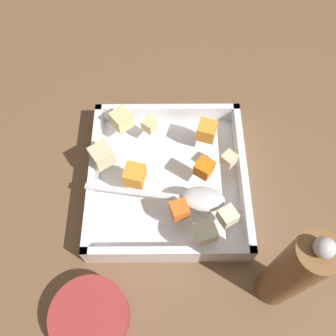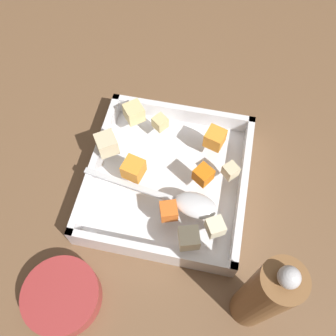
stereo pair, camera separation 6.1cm
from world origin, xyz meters
name	(u,v)px [view 1 (the left image)]	position (x,y,z in m)	size (l,w,h in m)	color
ground_plane	(177,176)	(0.00, 0.00, 0.00)	(4.00, 4.00, 0.00)	brown
baking_dish	(168,180)	(0.02, -0.02, 0.02)	(0.29, 0.27, 0.05)	silver
carrot_chunk_corner_ne	(177,210)	(0.09, 0.00, 0.07)	(0.03, 0.03, 0.03)	orange
carrot_chunk_center	(135,175)	(0.03, -0.07, 0.07)	(0.03, 0.03, 0.03)	orange
carrot_chunk_back_center	(204,168)	(0.02, 0.04, 0.07)	(0.03, 0.03, 0.03)	orange
carrot_chunk_corner_sw	(207,131)	(-0.06, 0.05, 0.07)	(0.03, 0.03, 0.03)	orange
potato_chunk_front_center	(228,216)	(0.10, 0.08, 0.06)	(0.03, 0.03, 0.03)	beige
potato_chunk_near_left	(229,157)	(0.00, 0.09, 0.06)	(0.02, 0.02, 0.02)	beige
potato_chunk_corner_nw	(121,120)	(-0.08, -0.10, 0.07)	(0.03, 0.03, 0.03)	#E0CC89
potato_chunk_near_spoon	(149,125)	(-0.07, -0.05, 0.06)	(0.02, 0.02, 0.02)	#E0CC89
potato_chunk_mid_left	(102,155)	(-0.01, -0.13, 0.07)	(0.03, 0.03, 0.03)	beige
potato_chunk_under_handle	(205,232)	(0.13, 0.04, 0.07)	(0.03, 0.03, 0.03)	beige
serving_spoon	(195,198)	(0.07, 0.03, 0.06)	(0.06, 0.23, 0.02)	silver
pepper_mill	(292,272)	(0.20, 0.15, 0.11)	(0.05, 0.05, 0.24)	brown
small_prep_bowl	(90,317)	(0.24, -0.13, 0.02)	(0.12, 0.12, 0.04)	maroon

